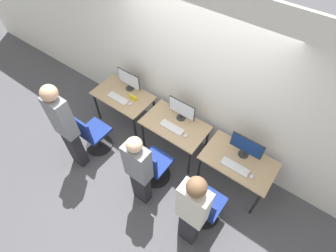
# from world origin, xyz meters

# --- Properties ---
(ground_plane) EXTENTS (20.00, 20.00, 0.00)m
(ground_plane) POSITION_xyz_m (0.00, 0.00, 0.00)
(ground_plane) COLOR #4C4C51
(wall_back) EXTENTS (12.00, 0.05, 2.80)m
(wall_back) POSITION_xyz_m (0.00, 0.77, 1.40)
(wall_back) COLOR silver
(wall_back) RESTS_ON ground_plane
(desk_left) EXTENTS (1.07, 0.65, 0.71)m
(desk_left) POSITION_xyz_m (-1.16, 0.32, 0.63)
(desk_left) COLOR tan
(desk_left) RESTS_ON ground_plane
(monitor_left) EXTENTS (0.49, 0.16, 0.38)m
(monitor_left) POSITION_xyz_m (-1.16, 0.53, 0.92)
(monitor_left) COLOR #2D2D2D
(monitor_left) RESTS_ON desk_left
(keyboard_left) EXTENTS (0.41, 0.14, 0.02)m
(keyboard_left) POSITION_xyz_m (-1.16, 0.20, 0.72)
(keyboard_left) COLOR silver
(keyboard_left) RESTS_ON desk_left
(mouse_left) EXTENTS (0.06, 0.09, 0.03)m
(mouse_left) POSITION_xyz_m (-0.89, 0.23, 0.73)
(mouse_left) COLOR silver
(mouse_left) RESTS_ON desk_left
(office_chair_left) EXTENTS (0.48, 0.48, 0.91)m
(office_chair_left) POSITION_xyz_m (-1.16, -0.49, 0.38)
(office_chair_left) COLOR black
(office_chair_left) RESTS_ON ground_plane
(person_left) EXTENTS (0.36, 0.23, 1.77)m
(person_left) POSITION_xyz_m (-1.18, -0.86, 0.98)
(person_left) COLOR #232328
(person_left) RESTS_ON ground_plane
(desk_center) EXTENTS (1.07, 0.65, 0.71)m
(desk_center) POSITION_xyz_m (0.00, 0.32, 0.63)
(desk_center) COLOR tan
(desk_center) RESTS_ON ground_plane
(monitor_center) EXTENTS (0.49, 0.16, 0.38)m
(monitor_center) POSITION_xyz_m (0.00, 0.50, 0.92)
(monitor_center) COLOR #2D2D2D
(monitor_center) RESTS_ON desk_center
(keyboard_center) EXTENTS (0.41, 0.14, 0.02)m
(keyboard_center) POSITION_xyz_m (0.00, 0.24, 0.72)
(keyboard_center) COLOR silver
(keyboard_center) RESTS_ON desk_center
(mouse_center) EXTENTS (0.06, 0.09, 0.03)m
(mouse_center) POSITION_xyz_m (0.27, 0.22, 0.73)
(mouse_center) COLOR silver
(mouse_center) RESTS_ON desk_center
(office_chair_center) EXTENTS (0.48, 0.48, 0.91)m
(office_chair_center) POSITION_xyz_m (0.07, -0.36, 0.38)
(office_chair_center) COLOR black
(office_chair_center) RESTS_ON ground_plane
(person_center) EXTENTS (0.36, 0.20, 1.55)m
(person_center) POSITION_xyz_m (0.13, -0.72, 0.84)
(person_center) COLOR #232328
(person_center) RESTS_ON ground_plane
(desk_right) EXTENTS (1.07, 0.65, 0.71)m
(desk_right) POSITION_xyz_m (1.16, 0.32, 0.63)
(desk_right) COLOR tan
(desk_right) RESTS_ON ground_plane
(monitor_right) EXTENTS (0.49, 0.16, 0.38)m
(monitor_right) POSITION_xyz_m (1.16, 0.45, 0.92)
(monitor_right) COLOR #2D2D2D
(monitor_right) RESTS_ON desk_right
(keyboard_right) EXTENTS (0.41, 0.14, 0.02)m
(keyboard_right) POSITION_xyz_m (1.16, 0.19, 0.72)
(keyboard_right) COLOR silver
(keyboard_right) RESTS_ON desk_right
(mouse_right) EXTENTS (0.06, 0.09, 0.03)m
(mouse_right) POSITION_xyz_m (1.42, 0.18, 0.73)
(mouse_right) COLOR silver
(mouse_right) RESTS_ON desk_right
(office_chair_right) EXTENTS (0.48, 0.48, 0.91)m
(office_chair_right) POSITION_xyz_m (1.08, -0.44, 0.38)
(office_chair_right) COLOR black
(office_chair_right) RESTS_ON ground_plane
(person_right) EXTENTS (0.36, 0.22, 1.70)m
(person_right) POSITION_xyz_m (1.05, -0.81, 0.94)
(person_right) COLOR #232328
(person_right) RESTS_ON ground_plane
(placard_left) EXTENTS (0.16, 0.03, 0.08)m
(placard_left) POSITION_xyz_m (-0.92, 0.36, 0.75)
(placard_left) COLOR yellow
(placard_left) RESTS_ON desk_left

